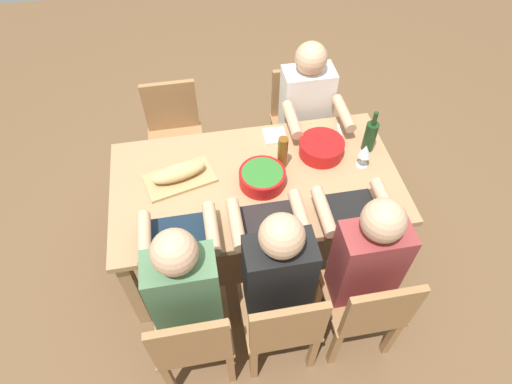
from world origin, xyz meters
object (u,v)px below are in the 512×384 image
Objects in this scene: chair_far_left at (175,133)px; diner_near_left at (185,287)px; wine_bottle at (370,136)px; diner_far_right at (307,111)px; bread_loaf at (179,172)px; chair_near_right at (367,308)px; chair_far_right at (298,118)px; diner_near_right at (364,258)px; chair_near_center at (282,323)px; wine_glass at (365,152)px; cutting_board at (180,179)px; dining_table at (256,189)px; serving_bowl_fruit at (322,147)px; serving_bowl_greens at (262,177)px; chair_near_left at (193,338)px; beer_bottle at (283,153)px; napkin_stack at (275,136)px; diner_near_center at (277,272)px.

chair_far_left is 1.39m from diner_near_left.
diner_near_left is 4.14× the size of wine_bottle.
diner_near_left is at bearing -128.16° from diner_far_right.
wine_bottle is (1.17, 0.05, 0.04)m from bread_loaf.
chair_far_right is at bearing 90.00° from chair_near_right.
diner_near_right is 1.41× the size of chair_near_center.
chair_near_center is (-0.47, -1.56, 0.00)m from chair_far_right.
chair_far_left is 5.12× the size of wine_glass.
chair_far_right is at bearing 73.29° from chair_near_center.
chair_near_right is 1.28m from cutting_board.
wine_glass is at bearing 0.49° from dining_table.
chair_near_center is (-0.47, 0.00, 0.00)m from chair_near_right.
diner_far_right is (0.00, 1.19, 0.00)m from diner_near_right.
chair_far_right is at bearing 87.00° from serving_bowl_fruit.
wine_bottle is at bearing 58.68° from wine_glass.
chair_far_left is 1.15m from serving_bowl_fruit.
chair_near_right reaches higher than serving_bowl_greens.
chair_near_center is (0.47, -1.56, 0.00)m from chair_far_left.
chair_far_right is (0.47, 0.78, -0.17)m from dining_table.
bread_loaf reaches higher than serving_bowl_fruit.
wine_bottle is at bearing 51.35° from chair_near_center.
diner_near_right reaches higher than serving_bowl_fruit.
chair_near_left is 1.00× the size of chair_far_right.
diner_far_right is at bearing 107.37° from wine_glass.
chair_far_left is at bearing 144.88° from serving_bowl_fruit.
chair_near_left is 0.94m from chair_near_right.
chair_near_left and chair_near_center have the same top height.
wine_bottle is at bearing 10.59° from dining_table.
napkin_stack is at bearing 88.43° from beer_bottle.
bread_loaf is 0.62m from beer_bottle.
chair_far_left is 1.00× the size of chair_near_center.
serving_bowl_greens reaches higher than dining_table.
dining_table is at bearing 90.00° from chair_near_center.
chair_near_left is 0.71× the size of diner_near_right.
dining_table is 0.80m from chair_near_center.
chair_near_left reaches higher than serving_bowl_greens.
bread_loaf reaches higher than cutting_board.
chair_far_left is 0.71× the size of diner_near_center.
diner_near_left reaches higher than wine_glass.
serving_bowl_greens is at bearing -13.30° from bread_loaf.
diner_near_left is 1.68m from chair_far_right.
chair_near_left is 2.12× the size of cutting_board.
bread_loaf is (-0.44, 0.86, 0.32)m from chair_near_center.
chair_far_left and bread_loaf have the same top height.
diner_far_right reaches higher than chair_near_left.
chair_far_right is at bearing 61.62° from serving_bowl_greens.
serving_bowl_fruit is (-0.03, 0.92, 0.31)m from chair_near_right.
chair_near_left is 3.15× the size of serving_bowl_greens.
napkin_stack is at bearing 80.72° from chair_near_center.
diner_near_left is at bearing 180.00° from diner_near_right.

